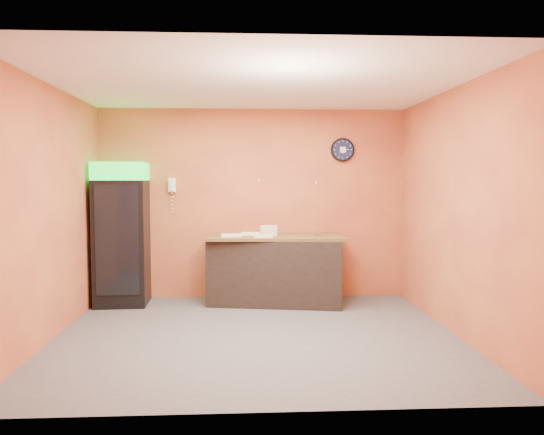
{
  "coord_description": "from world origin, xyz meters",
  "views": [
    {
      "loc": [
        -0.15,
        -5.88,
        1.75
      ],
      "look_at": [
        0.21,
        0.6,
        1.29
      ],
      "focal_mm": 35.0,
      "sensor_mm": 36.0,
      "label": 1
    }
  ],
  "objects": [
    {
      "name": "ceiling",
      "position": [
        0.0,
        0.0,
        2.8
      ],
      "size": [
        4.5,
        4.0,
        0.02
      ],
      "primitive_type": "cube",
      "color": "white",
      "rests_on": "back_wall"
    },
    {
      "name": "wrapped_sandwich_left",
      "position": [
        -0.31,
        1.45,
        0.99
      ],
      "size": [
        0.3,
        0.15,
        0.04
      ],
      "primitive_type": "cube",
      "rotation": [
        0.0,
        0.0,
        0.13
      ],
      "color": "white",
      "rests_on": "butcher_paper"
    },
    {
      "name": "wall_phone",
      "position": [
        -1.18,
        1.95,
        1.68
      ],
      "size": [
        0.11,
        0.1,
        0.2
      ],
      "color": "white",
      "rests_on": "back_wall"
    },
    {
      "name": "prep_counter",
      "position": [
        0.32,
        1.59,
        0.46
      ],
      "size": [
        1.97,
        1.13,
        0.93
      ],
      "primitive_type": "cube",
      "rotation": [
        0.0,
        0.0,
        -0.17
      ],
      "color": "black",
      "rests_on": "floor"
    },
    {
      "name": "sub_roll_stack",
      "position": [
        0.21,
        1.54,
        1.04
      ],
      "size": [
        0.25,
        0.13,
        0.15
      ],
      "rotation": [
        0.0,
        0.0,
        0.23
      ],
      "color": "beige",
      "rests_on": "butcher_paper"
    },
    {
      "name": "left_wall",
      "position": [
        -2.25,
        0.0,
        1.4
      ],
      "size": [
        0.02,
        4.0,
        2.8
      ],
      "primitive_type": "cube",
      "color": "#CA7139",
      "rests_on": "floor"
    },
    {
      "name": "butcher_paper",
      "position": [
        0.32,
        1.59,
        0.95
      ],
      "size": [
        1.95,
        0.93,
        0.04
      ],
      "primitive_type": "cube",
      "rotation": [
        0.0,
        0.0,
        -0.05
      ],
      "color": "brown",
      "rests_on": "prep_counter"
    },
    {
      "name": "back_wall",
      "position": [
        0.0,
        2.0,
        1.4
      ],
      "size": [
        4.5,
        0.02,
        2.8
      ],
      "primitive_type": "cube",
      "color": "#CA7139",
      "rests_on": "floor"
    },
    {
      "name": "wrapped_sandwich_mid",
      "position": [
        0.13,
        1.33,
        0.99
      ],
      "size": [
        0.27,
        0.13,
        0.04
      ],
      "primitive_type": "cube",
      "rotation": [
        0.0,
        0.0,
        -0.1
      ],
      "color": "white",
      "rests_on": "butcher_paper"
    },
    {
      "name": "kitchen_tool",
      "position": [
        0.33,
        1.75,
        1.0
      ],
      "size": [
        0.06,
        0.06,
        0.06
      ],
      "primitive_type": "cylinder",
      "color": "silver",
      "rests_on": "butcher_paper"
    },
    {
      "name": "wrapped_sandwich_right",
      "position": [
        -0.01,
        1.63,
        0.99
      ],
      "size": [
        0.32,
        0.16,
        0.04
      ],
      "primitive_type": "cube",
      "rotation": [
        0.0,
        0.0,
        -0.13
      ],
      "color": "white",
      "rests_on": "butcher_paper"
    },
    {
      "name": "beverage_cooler",
      "position": [
        -1.85,
        1.61,
        0.98
      ],
      "size": [
        0.73,
        0.74,
        2.0
      ],
      "rotation": [
        0.0,
        0.0,
        0.04
      ],
      "color": "black",
      "rests_on": "floor"
    },
    {
      "name": "wall_clock",
      "position": [
        1.34,
        1.97,
        2.2
      ],
      "size": [
        0.35,
        0.06,
        0.35
      ],
      "color": "black",
      "rests_on": "back_wall"
    },
    {
      "name": "right_wall",
      "position": [
        2.25,
        0.0,
        1.4
      ],
      "size": [
        0.02,
        4.0,
        2.8
      ],
      "primitive_type": "cube",
      "color": "#CA7139",
      "rests_on": "floor"
    },
    {
      "name": "floor",
      "position": [
        0.0,
        0.0,
        0.0
      ],
      "size": [
        4.5,
        4.5,
        0.0
      ],
      "primitive_type": "plane",
      "color": "#47474C",
      "rests_on": "ground"
    }
  ]
}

